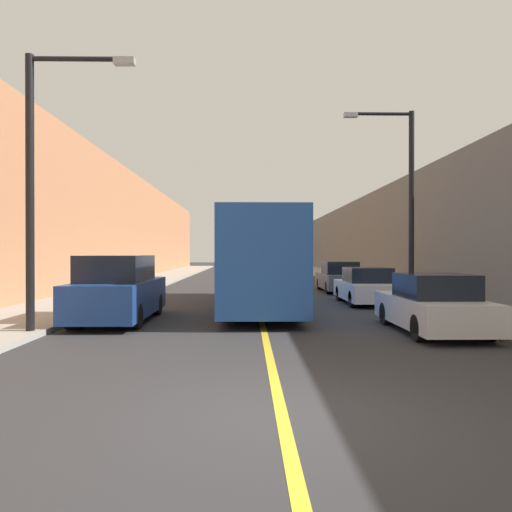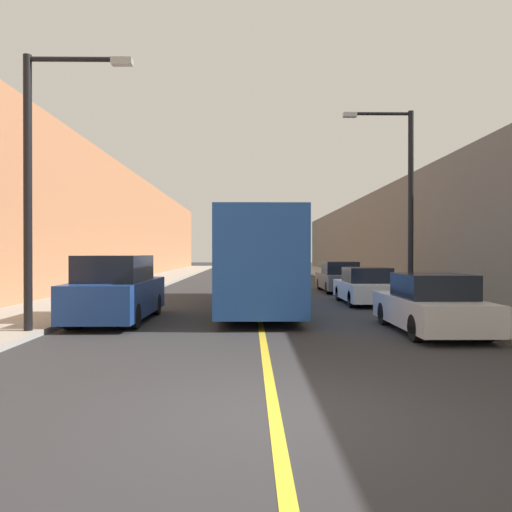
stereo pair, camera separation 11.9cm
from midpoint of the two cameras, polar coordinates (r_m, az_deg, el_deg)
ground_plane at (r=6.39m, az=2.73°, el=-17.97°), size 200.00×200.00×0.00m
sidewalk_left at (r=36.72m, az=-11.21°, el=-2.67°), size 3.40×72.00×0.14m
sidewalk_right at (r=36.86m, az=10.88°, el=-2.66°), size 3.40×72.00×0.14m
building_row_left at (r=37.57m, az=-16.79°, el=3.29°), size 4.00×72.00×7.88m
building_row_right at (r=37.74m, az=16.40°, el=2.23°), size 4.00×72.00×6.50m
road_center_line at (r=36.11m, az=-0.14°, el=-2.82°), size 0.16×72.00×0.01m
bus at (r=18.45m, az=0.39°, el=-0.43°), size 2.49×11.86×3.28m
parked_suv_left at (r=15.14m, az=-15.42°, el=-3.87°), size 1.92×4.93×1.93m
car_right_near at (r=13.35m, az=19.56°, el=-5.41°), size 1.80×4.31×1.49m
car_right_mid at (r=20.11m, az=12.60°, el=-3.52°), size 1.83×4.25×1.44m
car_right_far at (r=26.05m, az=9.62°, el=-2.52°), size 1.82×4.68×1.56m
street_lamp_left at (r=13.18m, az=-23.38°, el=8.89°), size 2.61×0.24×6.61m
street_lamp_right at (r=19.32m, az=16.76°, el=6.91°), size 2.61×0.24×7.09m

